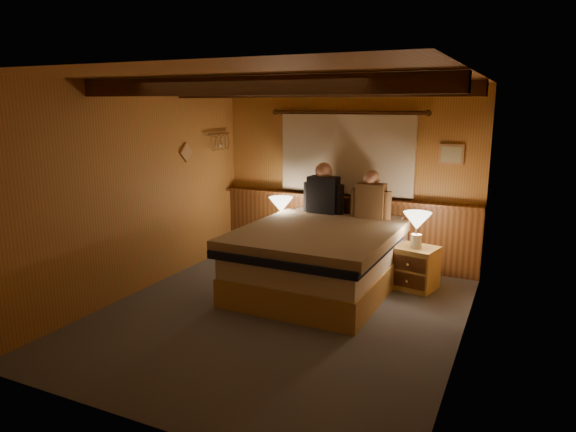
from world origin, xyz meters
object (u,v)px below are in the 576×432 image
Objects in this scene: nightstand_left at (280,246)px; lamp_right at (417,223)px; bed at (320,257)px; nightstand_right at (415,268)px; duffel_bag at (265,250)px; person_right at (371,199)px; person_left at (323,192)px; lamp_left at (281,207)px.

lamp_right is at bearing 1.22° from nightstand_left.
bed is at bearing -155.54° from lamp_right.
duffel_bag is (-2.13, 0.21, -0.09)m from nightstand_right.
person_left is at bearing 174.91° from person_right.
lamp_left is at bearing 174.12° from lamp_right.
nightstand_left is 0.81× the size of person_right.
nightstand_left is 0.97m from person_left.
person_left is 1.09× the size of person_right.
person_right is at bearing 154.60° from lamp_right.
lamp_right reaches higher than bed.
person_left is 1.18× the size of duffel_bag.
person_right is at bearing -0.70° from person_left.
duffel_bag is (-1.10, 0.70, -0.22)m from bed.
bed is 1.07m from person_left.
nightstand_left is at bearing -22.33° from duffel_bag.
lamp_left is (-1.86, 0.16, 0.56)m from nightstand_right.
nightstand_left is 0.87× the size of duffel_bag.
person_right is at bearing 12.15° from nightstand_left.
bed is at bearing -116.59° from person_right.
duffel_bag is (-0.27, 0.04, -0.65)m from lamp_left.
person_left is (0.54, 0.17, 0.21)m from lamp_left.
person_right reaches higher than nightstand_left.
lamp_right is 0.74m from person_right.
lamp_right is (1.02, 0.46, 0.42)m from bed.
lamp_left is at bearing -173.02° from nightstand_right.
bed reaches higher than nightstand_left.
bed is at bearing -142.39° from nightstand_right.
lamp_left is 0.72× the size of duffel_bag.
lamp_right is at bearing -89.17° from nightstand_right.
nightstand_left is 0.74× the size of person_left.
bed is at bearing -67.19° from person_left.
lamp_right is at bearing 25.30° from bed.
lamp_right reaches higher than nightstand_right.
nightstand_right is at bearing 26.45° from bed.
duffel_bag is (-0.82, -0.12, -0.86)m from person_left.
nightstand_left is 0.96× the size of nightstand_right.
person_left is at bearing 177.94° from nightstand_right.
nightstand_left reaches higher than nightstand_right.
bed is 5.22× the size of lamp_right.
nightstand_right is 2.14m from duffel_bag.
lamp_left reaches higher than duffel_bag.
nightstand_right is 0.55m from lamp_right.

